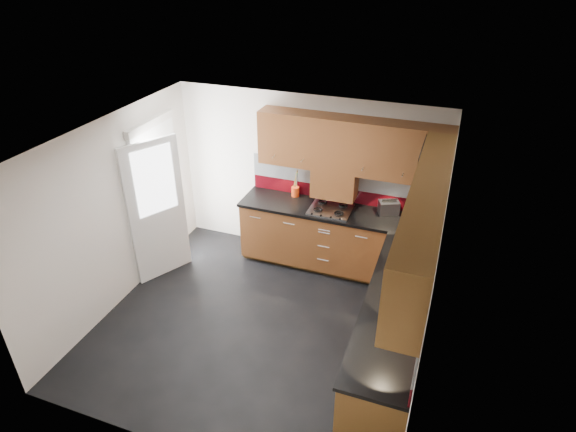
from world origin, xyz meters
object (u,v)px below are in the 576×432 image
at_px(toaster, 389,208).
at_px(food_processor, 407,245).
at_px(gas_hob, 330,209).
at_px(utensil_pot, 295,190).

xyz_separation_m(toaster, food_processor, (0.36, -0.89, 0.03)).
bearing_deg(gas_hob, food_processor, -32.88).
relative_size(utensil_pot, toaster, 1.32).
relative_size(gas_hob, toaster, 1.83).
xyz_separation_m(utensil_pot, toaster, (1.34, -0.06, -0.00)).
distance_m(utensil_pot, food_processor, 1.95).
distance_m(utensil_pot, toaster, 1.34).
relative_size(utensil_pot, food_processor, 1.53).
distance_m(gas_hob, toaster, 0.78).
bearing_deg(food_processor, utensil_pot, 150.68).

